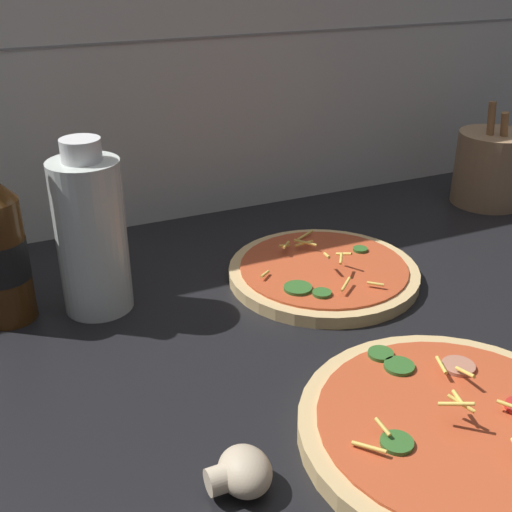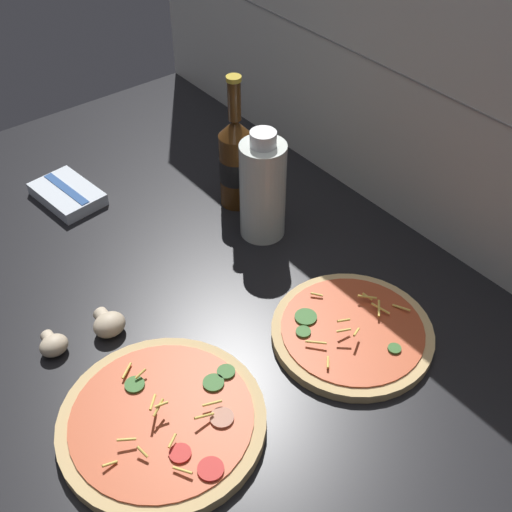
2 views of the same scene
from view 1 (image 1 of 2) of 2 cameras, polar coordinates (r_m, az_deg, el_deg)
name	(u,v)px [view 1 (image 1 of 2)]	position (r cm, az deg, el deg)	size (l,w,h in cm)	color
counter_slab	(303,386)	(67.88, 4.22, -11.45)	(160.00, 90.00, 2.50)	black
tile_backsplash	(159,40)	(96.81, -8.65, 18.48)	(160.00, 1.13, 60.00)	silver
pizza_near	(456,430)	(61.73, 17.35, -14.54)	(28.27, 28.27, 5.26)	tan
pizza_far	(323,272)	(84.83, 6.00, -1.45)	(24.96, 24.96, 4.67)	tan
oil_bottle	(91,234)	(76.60, -14.43, 1.89)	(8.15, 8.15, 20.96)	silver
mushroom_right	(242,472)	(54.43, -1.27, -18.66)	(5.36, 5.10, 3.57)	beige
utensil_crock	(491,168)	(114.54, 20.15, 7.36)	(11.83, 11.83, 17.31)	#9E7A56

